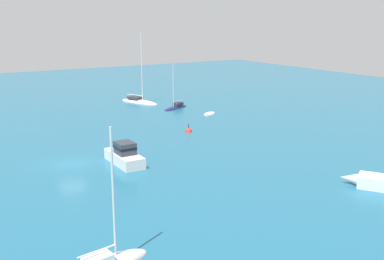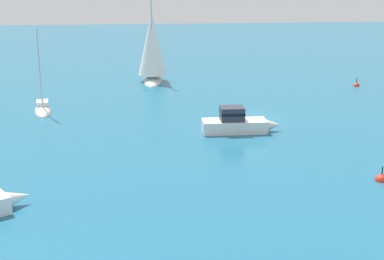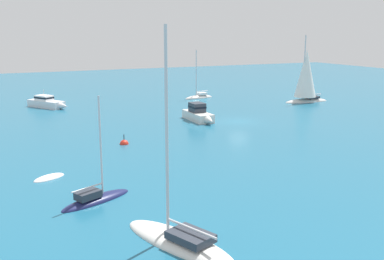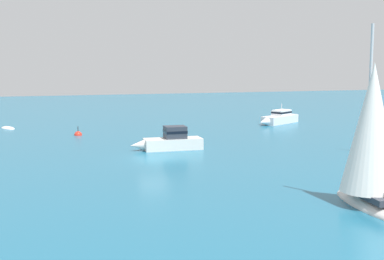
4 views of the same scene
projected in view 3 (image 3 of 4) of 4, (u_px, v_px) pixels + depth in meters
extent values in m
plane|color=#1E607F|center=(239.00, 121.00, 55.97)|extent=(165.85, 165.85, 0.00)
ellipsoid|color=silver|center=(178.00, 243.00, 23.77)|extent=(4.87, 7.94, 0.93)
cube|color=#2D333D|center=(191.00, 236.00, 23.01)|extent=(2.29, 2.71, 0.41)
cylinder|color=silver|center=(167.00, 132.00, 23.02)|extent=(0.17, 0.17, 10.86)
cylinder|color=silver|center=(191.00, 228.00, 22.89)|extent=(1.38, 3.25, 0.13)
ellipsoid|color=white|center=(49.00, 178.00, 34.24)|extent=(2.87, 2.27, 0.49)
ellipsoid|color=silver|center=(306.00, 102.00, 71.41)|extent=(7.70, 2.70, 1.09)
cube|color=#2D333D|center=(311.00, 97.00, 71.57)|extent=(2.38, 1.67, 0.35)
cylinder|color=silver|center=(304.00, 67.00, 69.96)|extent=(0.17, 0.17, 9.92)
cylinder|color=silver|center=(312.00, 94.00, 71.49)|extent=(3.40, 0.39, 0.14)
cone|color=white|center=(306.00, 73.00, 70.30)|extent=(3.65, 3.65, 7.44)
cylinder|color=#19994C|center=(306.00, 95.00, 71.23)|extent=(0.32, 0.32, 0.95)
sphere|color=tan|center=(306.00, 92.00, 71.11)|extent=(0.24, 0.24, 0.24)
cube|color=silver|center=(198.00, 116.00, 56.44)|extent=(2.03, 5.43, 1.06)
cone|color=silver|center=(210.00, 121.00, 53.49)|extent=(1.06, 1.36, 1.06)
cube|color=#2D333D|center=(197.00, 107.00, 56.40)|extent=(1.61, 1.98, 1.15)
cube|color=black|center=(197.00, 107.00, 56.39)|extent=(1.65, 2.02, 0.24)
ellipsoid|color=#191E4C|center=(97.00, 201.00, 29.65)|extent=(5.45, 3.38, 0.74)
cube|color=#2D333D|center=(88.00, 195.00, 29.05)|extent=(1.85, 1.52, 0.47)
cylinder|color=silver|center=(101.00, 146.00, 29.25)|extent=(0.12, 0.12, 6.58)
cylinder|color=silver|center=(87.00, 188.00, 28.92)|extent=(2.25, 1.04, 0.10)
cube|color=white|center=(46.00, 104.00, 66.09)|extent=(4.91, 6.18, 1.04)
cone|color=white|center=(64.00, 106.00, 64.13)|extent=(1.70, 1.84, 1.04)
cube|color=white|center=(44.00, 98.00, 66.08)|extent=(2.67, 2.97, 0.73)
cube|color=black|center=(44.00, 97.00, 66.07)|extent=(2.73, 3.03, 0.24)
cylinder|color=silver|center=(44.00, 93.00, 65.92)|extent=(0.08, 0.08, 0.81)
ellipsoid|color=silver|center=(199.00, 98.00, 75.38)|extent=(5.45, 2.31, 1.07)
cube|color=white|center=(202.00, 94.00, 75.57)|extent=(1.73, 1.30, 0.37)
cylinder|color=silver|center=(196.00, 73.00, 74.17)|extent=(0.14, 0.14, 7.55)
cylinder|color=silver|center=(202.00, 91.00, 75.49)|extent=(2.37, 0.46, 0.11)
sphere|color=red|center=(124.00, 144.00, 44.59)|extent=(0.88, 0.88, 0.88)
cylinder|color=black|center=(124.00, 137.00, 44.44)|extent=(0.08, 0.08, 0.55)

